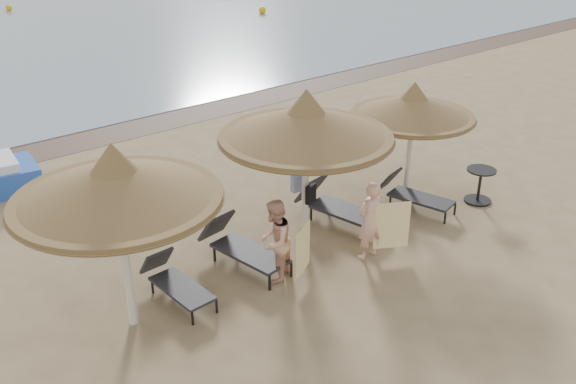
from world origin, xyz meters
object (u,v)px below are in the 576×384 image
palapa_left (116,184)px  person_right (370,215)px  person_left (275,235)px  palapa_right (413,107)px  lounger_far_left (174,280)px  lounger_near_left (240,245)px  palapa_center (306,124)px  lounger_near_right (335,205)px  lounger_far_right (411,193)px  side_table (479,186)px

palapa_left → person_right: size_ratio=1.74×
person_left → person_right: person_right is taller
palapa_right → lounger_far_left: palapa_right is taller
lounger_near_left → palapa_left: bearing=-179.4°
palapa_left → palapa_center: 3.69m
palapa_right → lounger_near_left: 4.83m
person_left → palapa_left: bearing=-41.5°
lounger_near_right → lounger_far_right: lounger_near_right is taller
palapa_left → lounger_far_left: (0.90, 0.23, -2.16)m
lounger_near_left → lounger_near_right: (2.47, 0.09, 0.01)m
lounger_far_right → lounger_near_left: bearing=158.8°
person_left → person_right: 1.88m
lounger_far_right → side_table: (1.39, -0.75, 0.02)m
palapa_center → lounger_near_left: bearing=166.7°
lounger_far_left → lounger_near_right: 3.97m
palapa_right → lounger_far_left: size_ratio=1.66×
palapa_left → lounger_far_right: (6.57, -0.09, -2.14)m
lounger_near_left → lounger_far_right: 4.21m
side_table → person_right: person_right is taller
lounger_far_left → lounger_near_left: bearing=3.3°
lounger_far_left → side_table: side_table is taller
palapa_center → person_left: size_ratio=1.80×
lounger_near_right → side_table: 3.37m
person_right → person_left: bearing=-17.4°
palapa_center → person_left: bearing=-155.7°
lounger_far_right → side_table: 1.58m
lounger_near_right → lounger_near_left: bearing=171.0°
lounger_far_left → palapa_left: bearing=-169.3°
palapa_right → lounger_near_right: bearing=175.9°
palapa_center → lounger_far_left: bearing=177.2°
person_left → palapa_center: bearing=172.1°
lounger_far_left → lounger_near_right: (3.96, 0.26, 0.07)m
person_right → palapa_left: bearing=-13.4°
person_right → lounger_near_right: bearing=-110.1°
palapa_left → side_table: 8.28m
palapa_right → lounger_near_left: size_ratio=1.37×
palapa_left → palapa_right: (6.90, 0.34, -0.36)m
palapa_left → person_right: palapa_left is taller
lounger_near_left → palapa_right: bearing=-9.6°
palapa_right → person_right: 3.08m
lounger_far_right → person_right: (-2.20, -0.85, 0.56)m
palapa_left → lounger_far_right: palapa_left is taller
palapa_left → lounger_near_right: (4.86, 0.49, -2.09)m
side_table → lounger_near_left: bearing=167.5°
palapa_left → palapa_center: palapa_center is taller
palapa_center → side_table: 4.87m
palapa_center → lounger_near_right: size_ratio=1.60×
side_table → palapa_center: bearing=167.8°
palapa_right → lounger_far_left: bearing=-178.9°
lounger_near_right → palapa_left: bearing=174.7°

